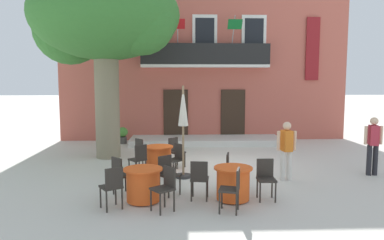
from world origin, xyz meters
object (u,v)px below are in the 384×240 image
Objects in this scene: cafe_chair_middle_2 at (112,185)px; cafe_chair_front_1 at (233,187)px; cafe_table_near_tree at (159,158)px; cafe_chair_middle_3 at (165,185)px; ground_planter_left at (123,134)px; cafe_chair_near_tree_1 at (139,158)px; cafe_chair_front_2 at (266,176)px; pedestrian_near_entrance at (286,147)px; cafe_chair_middle_1 at (121,173)px; plane_tree at (103,20)px; cafe_chair_middle_0 at (168,172)px; cafe_table_front at (233,183)px; cafe_umbrella at (183,118)px; cafe_table_middle at (143,185)px; pedestrian_mid_plaza at (373,143)px; cafe_chair_near_tree_3 at (176,150)px; cafe_chair_near_tree_0 at (142,151)px; cafe_chair_front_0 at (199,177)px; cafe_chair_near_tree_2 at (176,158)px; cafe_chair_front_3 at (232,169)px.

cafe_chair_middle_2 is 2.48m from cafe_chair_front_1.
cafe_table_near_tree is 3.82m from cafe_chair_front_1.
ground_planter_left is (-2.10, 8.18, -0.13)m from cafe_chair_middle_3.
ground_planter_left is (-1.27, 5.45, -0.13)m from cafe_chair_near_tree_1.
cafe_chair_near_tree_1 is 2.85m from cafe_chair_middle_3.
cafe_chair_middle_3 and cafe_chair_front_2 have the same top height.
pedestrian_near_entrance reaches higher than cafe_table_near_tree.
cafe_chair_middle_1 is at bearing 135.70° from cafe_chair_middle_3.
cafe_table_near_tree is at bearing 134.02° from cafe_chair_front_2.
plane_tree is 7.06× the size of cafe_chair_middle_0.
cafe_table_front is at bearing -52.14° from plane_tree.
cafe_umbrella is (0.41, 2.56, 1.14)m from cafe_chair_middle_3.
cafe_table_middle is (1.74, -4.84, -4.34)m from plane_tree.
ground_planter_left is 0.43× the size of pedestrian_mid_plaza.
ground_planter_left is (-2.30, 4.35, -0.13)m from cafe_chair_near_tree_3.
plane_tree reaches higher than pedestrian_near_entrance.
plane_tree is at bearing 133.33° from cafe_chair_front_2.
cafe_umbrella reaches higher than cafe_chair_near_tree_0.
pedestrian_near_entrance reaches higher than cafe_chair_middle_2.
cafe_chair_middle_0 is 1.10m from cafe_chair_middle_3.
cafe_table_middle is at bearing -41.01° from cafe_chair_middle_1.
plane_tree is 6.16m from cafe_chair_middle_1.
cafe_table_middle is 2.00m from cafe_table_front.
cafe_chair_front_0 is (0.55, -3.23, 0.00)m from cafe_chair_near_tree_3.
cafe_chair_front_0 is at bearing -147.31° from pedestrian_near_entrance.
cafe_chair_middle_0 is at bearing -72.27° from cafe_chair_near_tree_0.
cafe_chair_near_tree_1 is 1.84m from cafe_chair_middle_0.
cafe_chair_near_tree_0 is 2.83m from cafe_chair_middle_0.
cafe_chair_middle_3 is at bearing -94.68° from cafe_chair_near_tree_2.
cafe_chair_middle_0 is 1.28× the size of ground_planter_left.
cafe_table_front is (2.00, 0.02, 0.00)m from cafe_table_middle.
cafe_umbrella is 5.43m from pedestrian_mid_plaza.
cafe_table_near_tree is 2.70m from cafe_chair_front_3.
cafe_chair_middle_1 is at bearing -174.02° from cafe_chair_front_3.
cafe_table_near_tree is 0.95× the size of cafe_chair_front_3.
cafe_chair_near_tree_0 and cafe_chair_near_tree_3 have the same top height.
plane_tree is 7.06× the size of cafe_chair_near_tree_0.
cafe_table_front is at bearing -56.24° from cafe_table_near_tree.
plane_tree is 7.39m from pedestrian_near_entrance.
cafe_table_near_tree is 6.16m from pedestrian_mid_plaza.
cafe_chair_middle_0 is at bearing -73.33° from ground_planter_left.
cafe_umbrella is at bearing -41.85° from cafe_chair_near_tree_2.
cafe_chair_front_2 is (1.51, 0.02, 0.00)m from cafe_chair_front_0.
cafe_chair_near_tree_1 is at bearing 172.19° from cafe_umbrella.
cafe_chair_near_tree_2 is 5.93m from ground_planter_left.
cafe_table_front is at bearing 21.29° from cafe_chair_middle_3.
cafe_table_near_tree is 0.77m from cafe_chair_near_tree_3.
cafe_chair_front_2 is 1.00× the size of cafe_chair_front_3.
ground_planter_left is at bearing 103.13° from cafe_chair_near_tree_1.
cafe_chair_near_tree_1 and cafe_chair_middle_2 have the same top height.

